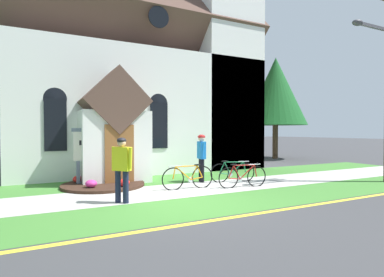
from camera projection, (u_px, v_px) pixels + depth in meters
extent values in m
plane|color=#3D3D3F|center=(140.00, 181.00, 11.48)|extent=(140.00, 140.00, 0.00)
cube|color=#B7B5AD|center=(195.00, 188.00, 9.94)|extent=(32.00, 2.20, 0.01)
cube|color=#427F33|center=(233.00, 202.00, 8.04)|extent=(32.00, 2.06, 0.01)
cube|color=#427F33|center=(169.00, 179.00, 11.92)|extent=(24.00, 2.25, 0.01)
cube|color=yellow|center=(262.00, 213.00, 6.99)|extent=(28.00, 0.16, 0.01)
cube|color=white|center=(126.00, 116.00, 17.64)|extent=(11.38, 10.73, 5.43)
cube|color=brown|center=(125.00, 39.00, 17.53)|extent=(11.88, 10.93, 10.93)
cube|color=white|center=(222.00, 58.00, 16.04)|extent=(3.10, 3.10, 11.48)
cube|color=white|center=(114.00, 147.00, 11.25)|extent=(2.40, 1.60, 2.60)
cube|color=brown|center=(114.00, 102.00, 11.21)|extent=(2.40, 1.80, 2.40)
cube|color=brown|center=(120.00, 155.00, 10.53)|extent=(1.00, 0.06, 2.10)
cube|color=black|center=(55.00, 125.00, 11.05)|extent=(0.76, 0.06, 1.90)
cone|color=black|center=(55.00, 99.00, 11.02)|extent=(0.80, 0.06, 0.80)
cube|color=black|center=(159.00, 126.00, 12.85)|extent=(0.76, 0.06, 1.90)
cone|color=black|center=(159.00, 103.00, 12.82)|extent=(0.80, 0.06, 0.80)
cylinder|color=black|center=(159.00, 17.00, 12.74)|extent=(0.90, 0.06, 0.90)
cube|color=slate|center=(78.00, 174.00, 10.31)|extent=(0.12, 0.12, 0.87)
cube|color=slate|center=(124.00, 171.00, 10.90)|extent=(0.12, 0.12, 0.87)
cube|color=silver|center=(102.00, 146.00, 10.58)|extent=(1.82, 0.22, 0.99)
cube|color=slate|center=(101.00, 130.00, 10.57)|extent=(1.94, 0.27, 0.12)
cube|color=black|center=(102.00, 143.00, 10.54)|extent=(1.45, 0.12, 0.16)
cylinder|color=#382319|center=(103.00, 185.00, 10.34)|extent=(2.75, 2.75, 0.10)
ellipsoid|color=gold|center=(125.00, 178.00, 10.80)|extent=(0.36, 0.36, 0.24)
ellipsoid|color=red|center=(104.00, 178.00, 10.74)|extent=(0.36, 0.36, 0.24)
ellipsoid|color=red|center=(78.00, 179.00, 10.51)|extent=(0.36, 0.36, 0.24)
ellipsoid|color=#CC338C|center=(91.00, 184.00, 9.61)|extent=(0.36, 0.36, 0.24)
ellipsoid|color=red|center=(124.00, 183.00, 9.79)|extent=(0.36, 0.36, 0.24)
torus|color=black|center=(228.00, 178.00, 9.96)|extent=(0.71, 0.13, 0.71)
torus|color=black|center=(257.00, 177.00, 10.31)|extent=(0.71, 0.13, 0.71)
cylinder|color=#A51E19|center=(247.00, 172.00, 10.18)|extent=(0.57, 0.11, 0.48)
cylinder|color=#A51E19|center=(244.00, 165.00, 10.14)|extent=(0.77, 0.14, 0.05)
cylinder|color=#A51E19|center=(237.00, 172.00, 10.05)|extent=(0.27, 0.07, 0.47)
cylinder|color=#A51E19|center=(234.00, 179.00, 10.03)|extent=(0.42, 0.09, 0.09)
cylinder|color=#A51E19|center=(231.00, 172.00, 9.98)|extent=(0.22, 0.06, 0.42)
cylinder|color=#A51E19|center=(255.00, 171.00, 10.29)|extent=(0.12, 0.05, 0.40)
ellipsoid|color=black|center=(234.00, 165.00, 10.01)|extent=(0.25, 0.11, 0.05)
cylinder|color=silver|center=(254.00, 164.00, 10.27)|extent=(0.44, 0.08, 0.03)
cylinder|color=silver|center=(240.00, 179.00, 10.10)|extent=(0.18, 0.04, 0.18)
torus|color=black|center=(202.00, 177.00, 10.06)|extent=(0.75, 0.08, 0.75)
torus|color=black|center=(173.00, 179.00, 9.64)|extent=(0.75, 0.08, 0.75)
cylinder|color=orange|center=(183.00, 173.00, 9.78)|extent=(0.56, 0.07, 0.47)
cylinder|color=orange|center=(186.00, 166.00, 9.82)|extent=(0.76, 0.08, 0.04)
cylinder|color=orange|center=(194.00, 173.00, 9.93)|extent=(0.26, 0.05, 0.46)
cylinder|color=orange|center=(197.00, 178.00, 9.97)|extent=(0.42, 0.06, 0.09)
cylinder|color=orange|center=(200.00, 171.00, 10.01)|extent=(0.22, 0.05, 0.40)
cylinder|color=orange|center=(174.00, 173.00, 9.65)|extent=(0.12, 0.04, 0.40)
ellipsoid|color=black|center=(197.00, 165.00, 9.97)|extent=(0.24, 0.09, 0.05)
cylinder|color=silver|center=(175.00, 166.00, 9.67)|extent=(0.44, 0.05, 0.03)
cylinder|color=silver|center=(191.00, 180.00, 9.89)|extent=(0.18, 0.03, 0.18)
torus|color=black|center=(220.00, 173.00, 11.13)|extent=(0.70, 0.19, 0.71)
torus|color=black|center=(246.00, 172.00, 11.38)|extent=(0.70, 0.19, 0.71)
cylinder|color=#19723F|center=(237.00, 168.00, 11.30)|extent=(0.55, 0.16, 0.47)
cylinder|color=#19723F|center=(234.00, 162.00, 11.26)|extent=(0.75, 0.20, 0.05)
cylinder|color=#19723F|center=(227.00, 168.00, 11.20)|extent=(0.26, 0.09, 0.47)
cylinder|color=#19723F|center=(225.00, 174.00, 11.18)|extent=(0.41, 0.13, 0.09)
cylinder|color=#19723F|center=(222.00, 168.00, 11.15)|extent=(0.22, 0.08, 0.42)
cylinder|color=#19723F|center=(245.00, 167.00, 11.37)|extent=(0.12, 0.06, 0.40)
ellipsoid|color=black|center=(224.00, 161.00, 11.17)|extent=(0.25, 0.13, 0.05)
cylinder|color=silver|center=(244.00, 161.00, 11.35)|extent=(0.44, 0.12, 0.03)
cylinder|color=silver|center=(230.00, 174.00, 11.24)|extent=(0.18, 0.06, 0.18)
cylinder|color=#191E38|center=(126.00, 187.00, 7.90)|extent=(0.15, 0.15, 0.85)
cylinder|color=#191E38|center=(118.00, 187.00, 7.99)|extent=(0.15, 0.15, 0.85)
cube|color=yellow|center=(122.00, 159.00, 7.93)|extent=(0.46, 0.49, 0.62)
sphere|color=tan|center=(122.00, 143.00, 7.92)|extent=(0.22, 0.22, 0.22)
ellipsoid|color=black|center=(122.00, 140.00, 7.91)|extent=(0.36, 0.35, 0.15)
cylinder|color=yellow|center=(130.00, 158.00, 7.78)|extent=(0.09, 0.15, 0.56)
cylinder|color=yellow|center=(113.00, 157.00, 8.07)|extent=(0.09, 0.11, 0.56)
cylinder|color=black|center=(201.00, 170.00, 11.26)|extent=(0.15, 0.15, 0.86)
cylinder|color=black|center=(202.00, 171.00, 11.09)|extent=(0.15, 0.15, 0.86)
cube|color=blue|center=(201.00, 150.00, 11.15)|extent=(0.29, 0.52, 0.63)
sphere|color=beige|center=(201.00, 138.00, 11.14)|extent=(0.22, 0.22, 0.22)
ellipsoid|color=red|center=(201.00, 137.00, 11.14)|extent=(0.32, 0.28, 0.16)
cylinder|color=blue|center=(200.00, 149.00, 11.45)|extent=(0.09, 0.23, 0.57)
cylinder|color=blue|center=(203.00, 150.00, 10.86)|extent=(0.09, 0.20, 0.57)
cube|color=#4C4C51|center=(374.00, 27.00, 10.75)|extent=(1.80, 0.10, 0.10)
ellipsoid|color=#3F3F44|center=(358.00, 23.00, 10.34)|extent=(0.44, 0.28, 0.20)
cylinder|color=#3D2D1E|center=(275.00, 142.00, 20.81)|extent=(0.36, 0.36, 2.28)
cone|color=#195623|center=(276.00, 91.00, 20.73)|extent=(4.19, 4.19, 4.58)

